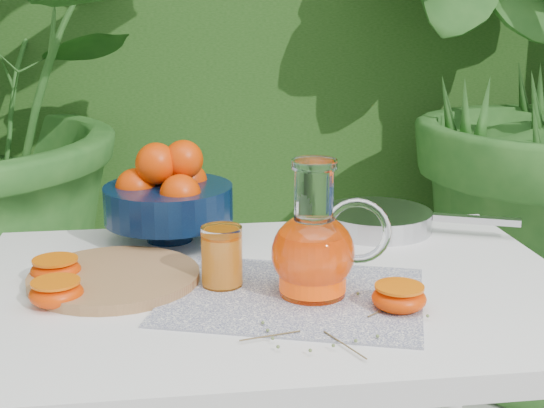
{
  "coord_description": "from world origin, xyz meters",
  "views": [
    {
      "loc": [
        -0.04,
        -1.07,
        1.2
      ],
      "look_at": [
        0.12,
        0.11,
        0.88
      ],
      "focal_mm": 50.0,
      "sensor_mm": 36.0,
      "label": 1
    }
  ],
  "objects": [
    {
      "name": "hedge_backdrop",
      "position": [
        0.06,
        2.06,
        1.19
      ],
      "size": [
        8.0,
        1.65,
        2.5
      ],
      "color": "#1E4B15",
      "rests_on": "ground"
    },
    {
      "name": "potted_plant_right",
      "position": [
        1.05,
        1.15,
        0.96
      ],
      "size": [
        2.72,
        2.72,
        1.93
      ],
      "primitive_type": "imported",
      "rotation": [
        0.0,
        0.0,
        2.42
      ],
      "color": "#255C1F",
      "rests_on": "ground"
    },
    {
      "name": "white_table",
      "position": [
        0.12,
        0.09,
        0.67
      ],
      "size": [
        1.0,
        0.7,
        0.75
      ],
      "color": "white",
      "rests_on": "ground"
    },
    {
      "name": "placemat",
      "position": [
        0.15,
        0.03,
        0.75
      ],
      "size": [
        0.48,
        0.42,
        0.0
      ],
      "primitive_type": "cube",
      "rotation": [
        0.0,
        0.0,
        -0.32
      ],
      "color": "#0C1144",
      "rests_on": "white_table"
    },
    {
      "name": "cutting_board",
      "position": [
        -0.14,
        0.13,
        0.76
      ],
      "size": [
        0.35,
        0.35,
        0.02
      ],
      "primitive_type": "cylinder",
      "rotation": [
        0.0,
        0.0,
        -0.3
      ],
      "color": "#9B7846",
      "rests_on": "white_table"
    },
    {
      "name": "fruit_bowl",
      "position": [
        -0.04,
        0.35,
        0.84
      ],
      "size": [
        0.32,
        0.32,
        0.2
      ],
      "color": "black",
      "rests_on": "white_table"
    },
    {
      "name": "juice_pitcher",
      "position": [
        0.18,
        0.03,
        0.83
      ],
      "size": [
        0.2,
        0.17,
        0.22
      ],
      "color": "white",
      "rests_on": "white_table"
    },
    {
      "name": "juice_tumbler",
      "position": [
        0.04,
        0.09,
        0.8
      ],
      "size": [
        0.07,
        0.07,
        0.1
      ],
      "color": "white",
      "rests_on": "white_table"
    },
    {
      "name": "saute_pan",
      "position": [
        0.38,
        0.36,
        0.77
      ],
      "size": [
        0.41,
        0.29,
        0.04
      ],
      "color": "#B8B9BD",
      "rests_on": "white_table"
    },
    {
      "name": "orange_halves",
      "position": [
        -0.05,
        0.05,
        0.77
      ],
      "size": [
        0.61,
        0.28,
        0.04
      ],
      "color": "#F34902",
      "rests_on": "white_table"
    },
    {
      "name": "thyme_sprigs",
      "position": [
        0.19,
        -0.1,
        0.76
      ],
      "size": [
        0.29,
        0.22,
        0.01
      ],
      "color": "brown",
      "rests_on": "white_table"
    }
  ]
}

